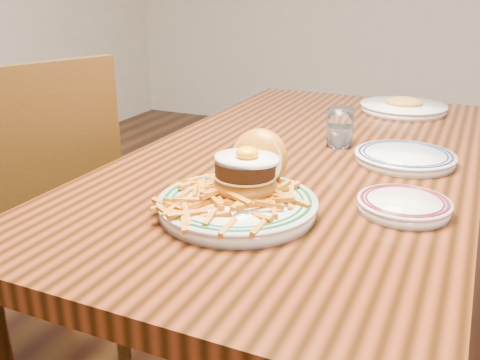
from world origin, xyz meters
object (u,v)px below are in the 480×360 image
at_px(table, 306,185).
at_px(main_plate, 241,191).
at_px(side_plate, 404,204).
at_px(chair_left, 29,220).

bearing_deg(table, main_plate, -90.80).
distance_m(table, side_plate, 0.42).
bearing_deg(table, side_plate, -44.80).
height_order(table, side_plate, side_plate).
bearing_deg(chair_left, main_plate, 9.96).
relative_size(table, side_plate, 8.88).
height_order(chair_left, side_plate, chair_left).
relative_size(table, main_plate, 5.01).
distance_m(chair_left, side_plate, 1.05).
bearing_deg(chair_left, table, 40.73).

